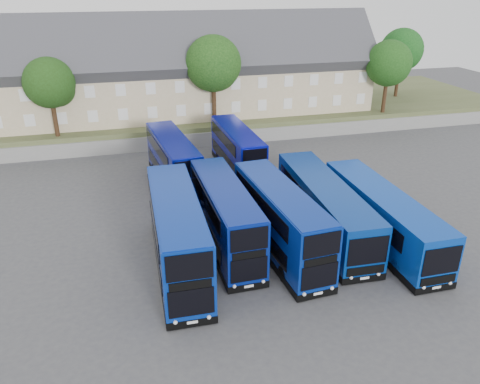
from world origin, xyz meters
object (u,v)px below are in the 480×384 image
object	(u,v)px
tree_west	(51,85)
tree_far	(402,52)
coach_east_a	(324,208)
tree_east	(389,65)
dd_front_mid	(225,218)
tree_mid	(215,66)
dd_front_left	(177,235)

from	to	relation	value
tree_west	tree_far	size ratio (longest dim) A/B	0.88
coach_east_a	tree_east	world-z (taller)	tree_east
dd_front_mid	tree_mid	xyz separation A→B (m)	(4.10, 22.07, 5.98)
dd_front_left	tree_far	size ratio (longest dim) A/B	1.33
coach_east_a	tree_west	bearing A→B (deg)	134.05
dd_front_mid	coach_east_a	bearing A→B (deg)	0.75
tree_west	tree_east	size ratio (longest dim) A/B	0.94
dd_front_mid	tree_east	distance (m)	32.78
dd_front_left	tree_east	xyz separation A→B (m)	(27.44, 23.37, 5.14)
tree_east	tree_far	size ratio (longest dim) A/B	0.94
tree_east	tree_west	bearing A→B (deg)	-180.00
tree_far	tree_mid	bearing A→B (deg)	-165.96
coach_east_a	tree_far	world-z (taller)	tree_far
tree_east	dd_front_left	bearing A→B (deg)	-139.59
coach_east_a	tree_far	size ratio (longest dim) A/B	1.52
coach_east_a	tree_far	distance (m)	37.01
coach_east_a	tree_mid	world-z (taller)	tree_mid
tree_west	tree_far	distance (m)	42.58
dd_front_left	dd_front_mid	size ratio (longest dim) A/B	1.08
tree_mid	coach_east_a	bearing A→B (deg)	-82.27
dd_front_left	tree_west	distance (m)	25.34
tree_east	tree_mid	bearing A→B (deg)	178.57
dd_front_left	tree_mid	xyz separation A→B (m)	(7.44, 23.87, 5.82)
dd_front_left	dd_front_mid	bearing A→B (deg)	29.61
dd_front_left	tree_far	distance (m)	45.50
dd_front_mid	tree_west	bearing A→B (deg)	117.73
dd_front_mid	tree_east	xyz separation A→B (m)	(24.10, 21.57, 5.30)
tree_mid	tree_far	size ratio (longest dim) A/B	1.06
coach_east_a	tree_west	xyz separation A→B (m)	(-18.96, 21.34, 5.30)
tree_west	tree_east	bearing A→B (deg)	0.00
tree_mid	dd_front_left	bearing A→B (deg)	-107.32
dd_front_left	tree_west	bearing A→B (deg)	111.47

